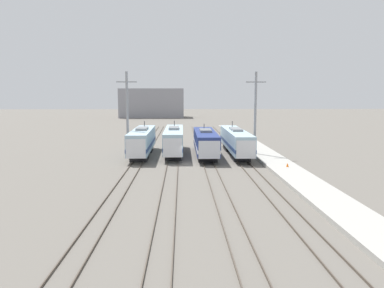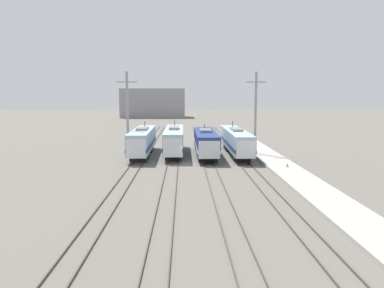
# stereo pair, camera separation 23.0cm
# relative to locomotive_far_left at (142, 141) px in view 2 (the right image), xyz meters

# --- Properties ---
(ground_plane) EXTENTS (400.00, 400.00, 0.00)m
(ground_plane) POSITION_rel_locomotive_far_left_xyz_m (7.25, -6.96, -2.23)
(ground_plane) COLOR #666059
(rail_pair_far_left) EXTENTS (1.50, 120.00, 0.15)m
(rail_pair_far_left) POSITION_rel_locomotive_far_left_xyz_m (-0.00, -6.96, -2.16)
(rail_pair_far_left) COLOR #4C4238
(rail_pair_far_left) RESTS_ON ground_plane
(rail_pair_center_left) EXTENTS (1.51, 120.00, 0.15)m
(rail_pair_center_left) POSITION_rel_locomotive_far_left_xyz_m (4.84, -6.96, -2.16)
(rail_pair_center_left) COLOR #4C4238
(rail_pair_center_left) RESTS_ON ground_plane
(rail_pair_center_right) EXTENTS (1.51, 120.00, 0.15)m
(rail_pair_center_right) POSITION_rel_locomotive_far_left_xyz_m (9.67, -6.96, -2.16)
(rail_pair_center_right) COLOR #4C4238
(rail_pair_center_right) RESTS_ON ground_plane
(rail_pair_far_right) EXTENTS (1.50, 120.00, 0.15)m
(rail_pair_far_right) POSITION_rel_locomotive_far_left_xyz_m (14.51, -6.96, -2.16)
(rail_pair_far_right) COLOR #4C4238
(rail_pair_far_right) RESTS_ON ground_plane
(locomotive_far_left) EXTENTS (2.89, 16.82, 5.05)m
(locomotive_far_left) POSITION_rel_locomotive_far_left_xyz_m (0.00, 0.00, 0.00)
(locomotive_far_left) COLOR #232326
(locomotive_far_left) RESTS_ON ground_plane
(locomotive_center_left) EXTENTS (2.83, 17.56, 5.04)m
(locomotive_center_left) POSITION_rel_locomotive_far_left_xyz_m (4.84, 1.20, -0.00)
(locomotive_center_left) COLOR #232326
(locomotive_center_left) RESTS_ON ground_plane
(locomotive_center_right) EXTENTS (3.13, 16.51, 4.65)m
(locomotive_center_right) POSITION_rel_locomotive_far_left_xyz_m (9.67, -0.70, -0.12)
(locomotive_center_right) COLOR black
(locomotive_center_right) RESTS_ON ground_plane
(locomotive_far_right) EXTENTS (2.84, 19.28, 4.96)m
(locomotive_far_right) POSITION_rel_locomotive_far_left_xyz_m (14.51, 0.71, -0.10)
(locomotive_far_right) COLOR #232326
(locomotive_far_right) RESTS_ON ground_plane
(catenary_tower_left) EXTENTS (3.02, 0.37, 12.71)m
(catenary_tower_left) POSITION_rel_locomotive_far_left_xyz_m (-2.05, -0.61, 4.33)
(catenary_tower_left) COLOR gray
(catenary_tower_left) RESTS_ON ground_plane
(catenary_tower_right) EXTENTS (3.02, 0.37, 12.71)m
(catenary_tower_right) POSITION_rel_locomotive_far_left_xyz_m (17.15, -0.61, 4.33)
(catenary_tower_right) COLOR gray
(catenary_tower_right) RESTS_ON ground_plane
(platform) EXTENTS (4.00, 120.00, 0.42)m
(platform) POSITION_rel_locomotive_far_left_xyz_m (18.85, -6.96, -2.02)
(platform) COLOR #A8A59E
(platform) RESTS_ON ground_plane
(traffic_cone) EXTENTS (0.35, 0.35, 0.49)m
(traffic_cone) POSITION_rel_locomotive_far_left_xyz_m (19.18, -11.43, -1.57)
(traffic_cone) COLOR orange
(traffic_cone) RESTS_ON platform
(depot_building) EXTENTS (26.15, 14.35, 11.88)m
(depot_building) POSITION_rel_locomotive_far_left_xyz_m (-6.30, 100.88, 3.71)
(depot_building) COLOR gray
(depot_building) RESTS_ON ground_plane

